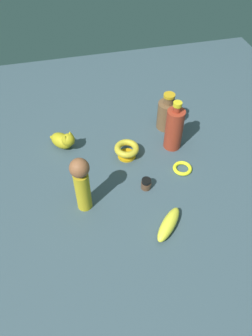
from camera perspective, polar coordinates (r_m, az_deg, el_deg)
name	(u,v)px	position (r m, az deg, el deg)	size (l,w,h in m)	color
ground	(126,182)	(1.23, 0.00, -2.49)	(2.00, 2.00, 0.00)	#384C56
bottle_tall	(174,129)	(1.32, 8.53, 6.94)	(0.07, 0.07, 0.22)	#99321E
bowl	(127,150)	(1.30, 0.13, 3.26)	(0.10, 0.10, 0.06)	#E7A512
person_figure_adult	(82,183)	(1.07, -7.87, -2.61)	(0.07, 0.07, 0.23)	gold
bangle	(182,168)	(1.29, 9.96, -0.05)	(0.08, 0.08, 0.01)	#F8F525
bottle_short	(167,114)	(1.43, 7.32, 9.50)	(0.09, 0.09, 0.17)	brown
banana	(169,224)	(1.10, 7.55, -9.86)	(0.15, 0.04, 0.04)	yellow
nail_polish_jar	(146,184)	(1.20, 3.60, -2.81)	(0.04, 0.04, 0.04)	brown
cat_figurine	(63,140)	(1.36, -11.05, 4.87)	(0.11, 0.12, 0.09)	#B3A21B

